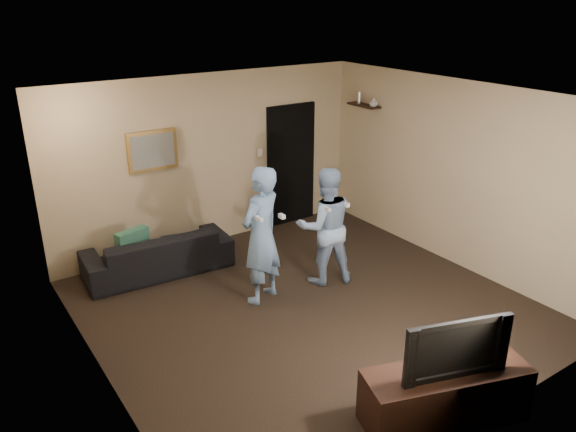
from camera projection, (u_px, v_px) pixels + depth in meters
ground at (307, 307)px, 7.00m from camera, size 5.00×5.00×0.00m
ceiling at (311, 98)px, 6.03m from camera, size 5.00×5.00×0.04m
wall_back at (211, 161)px, 8.43m from camera, size 5.00×0.04×2.60m
wall_front at (489, 301)px, 4.60m from camera, size 5.00×0.04×2.60m
wall_left at (92, 265)px, 5.21m from camera, size 0.04×5.00×2.60m
wall_right at (453, 174)px, 7.82m from camera, size 0.04×5.00×2.60m
sofa at (158, 252)px, 7.80m from camera, size 2.06×0.93×0.59m
throw_pillow at (133, 246)px, 7.56m from camera, size 0.48×0.26×0.46m
painting_frame at (153, 151)px, 7.83m from camera, size 0.72×0.05×0.57m
painting_canvas at (153, 151)px, 7.81m from camera, size 0.62×0.01×0.47m
doorway at (291, 165)px, 9.28m from camera, size 0.90×0.06×2.00m
light_switch at (260, 153)px, 8.86m from camera, size 0.08×0.02×0.12m
wall_shelf at (364, 105)px, 8.89m from camera, size 0.20×0.60×0.03m
shelf_vase at (374, 102)px, 8.69m from camera, size 0.17×0.17×0.14m
shelf_figurine at (359, 98)px, 8.94m from camera, size 0.06×0.06×0.18m
tv_console at (445, 395)px, 5.09m from camera, size 1.60×0.94×0.54m
television at (451, 344)px, 4.89m from camera, size 0.98×0.44×0.57m
wii_player_left at (261, 236)px, 6.88m from camera, size 0.75×0.62×1.76m
wii_player_right at (325, 226)px, 7.37m from camera, size 0.93×0.83×1.60m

